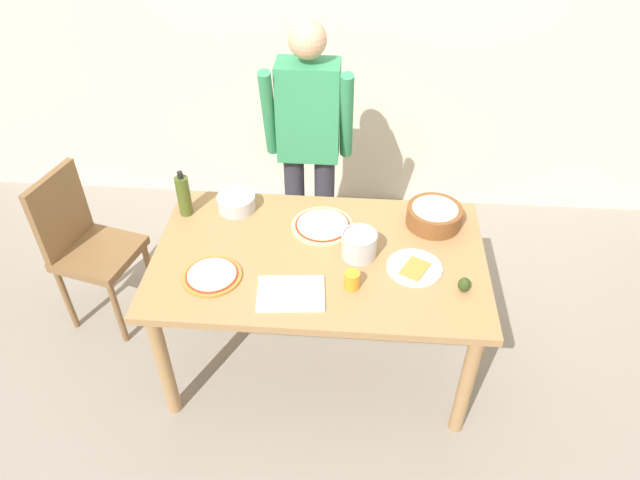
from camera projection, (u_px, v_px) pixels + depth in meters
name	position (u px, v px, depth m)	size (l,w,h in m)	color
ground	(319.00, 355.00, 3.30)	(8.00, 8.00, 0.00)	gray
wall_back	(339.00, 24.00, 3.69)	(5.60, 0.10, 2.60)	beige
dining_table	(319.00, 268.00, 2.87)	(1.60, 0.96, 0.76)	#A37A4C
person_cook	(309.00, 141.00, 3.28)	(0.49, 0.25, 1.62)	#2D2D38
chair_wooden_left	(85.00, 242.00, 3.23)	(0.49, 0.49, 0.95)	brown
pizza_raw_on_board	(322.00, 225.00, 2.97)	(0.32, 0.32, 0.02)	beige
pizza_cooked_on_tray	(212.00, 276.00, 2.69)	(0.28, 0.28, 0.02)	#C67A33
plate_with_slice	(414.00, 268.00, 2.73)	(0.26, 0.26, 0.02)	white
popcorn_bowl	(434.00, 214.00, 2.96)	(0.28, 0.28, 0.11)	brown
mixing_bowl_steel	(236.00, 202.00, 3.07)	(0.20, 0.20, 0.08)	#B7B7BC
olive_oil_bottle	(184.00, 195.00, 3.00)	(0.07, 0.07, 0.26)	#47561E
steel_pot	(359.00, 244.00, 2.77)	(0.17, 0.17, 0.13)	#B7B7BC
cup_orange	(352.00, 280.00, 2.62)	(0.07, 0.07, 0.09)	orange
cutting_board_white	(291.00, 293.00, 2.60)	(0.30, 0.22, 0.01)	white
avocado	(464.00, 285.00, 2.60)	(0.06, 0.06, 0.07)	#2D4219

